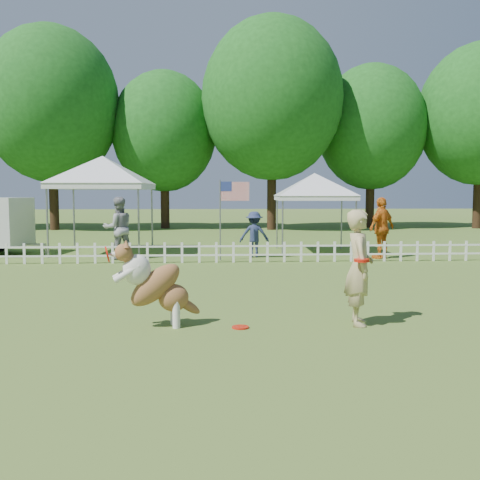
{
  "coord_description": "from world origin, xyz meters",
  "views": [
    {
      "loc": [
        -0.45,
        -8.52,
        2.03
      ],
      "look_at": [
        0.16,
        2.0,
        1.1
      ],
      "focal_mm": 40.0,
      "sensor_mm": 36.0,
      "label": 1
    }
  ],
  "objects_px": {
    "flag_pole": "(220,220)",
    "spectator_a": "(118,228)",
    "spectator_c": "(382,228)",
    "frisbee_on_turf": "(240,327)",
    "dog": "(157,285)",
    "handler": "(359,267)",
    "canopy_tent_left": "(104,206)",
    "spectator_b": "(254,234)",
    "canopy_tent_right": "(314,214)"
  },
  "relations": [
    {
      "from": "flag_pole",
      "to": "spectator_a",
      "type": "distance_m",
      "value": 3.16
    },
    {
      "from": "spectator_c",
      "to": "frisbee_on_turf",
      "type": "bearing_deg",
      "value": 24.02
    },
    {
      "from": "dog",
      "to": "spectator_c",
      "type": "relative_size",
      "value": 0.68
    },
    {
      "from": "handler",
      "to": "dog",
      "type": "relative_size",
      "value": 1.37
    },
    {
      "from": "flag_pole",
      "to": "spectator_c",
      "type": "bearing_deg",
      "value": 3.83
    },
    {
      "from": "canopy_tent_left",
      "to": "spectator_c",
      "type": "height_order",
      "value": "canopy_tent_left"
    },
    {
      "from": "frisbee_on_turf",
      "to": "spectator_b",
      "type": "bearing_deg",
      "value": 83.87
    },
    {
      "from": "spectator_a",
      "to": "spectator_b",
      "type": "bearing_deg",
      "value": 162.41
    },
    {
      "from": "frisbee_on_turf",
      "to": "spectator_c",
      "type": "relative_size",
      "value": 0.13
    },
    {
      "from": "dog",
      "to": "frisbee_on_turf",
      "type": "height_order",
      "value": "dog"
    },
    {
      "from": "handler",
      "to": "flag_pole",
      "type": "height_order",
      "value": "flag_pole"
    },
    {
      "from": "canopy_tent_left",
      "to": "spectator_c",
      "type": "xyz_separation_m",
      "value": [
        8.92,
        -2.16,
        -0.65
      ]
    },
    {
      "from": "canopy_tent_right",
      "to": "spectator_a",
      "type": "xyz_separation_m",
      "value": [
        -6.37,
        -1.61,
        -0.37
      ]
    },
    {
      "from": "flag_pole",
      "to": "canopy_tent_right",
      "type": "bearing_deg",
      "value": 34.06
    },
    {
      "from": "flag_pole",
      "to": "spectator_b",
      "type": "distance_m",
      "value": 1.46
    },
    {
      "from": "frisbee_on_turf",
      "to": "canopy_tent_left",
      "type": "bearing_deg",
      "value": 111.07
    },
    {
      "from": "frisbee_on_turf",
      "to": "canopy_tent_right",
      "type": "xyz_separation_m",
      "value": [
        3.12,
        10.22,
        1.31
      ]
    },
    {
      "from": "frisbee_on_turf",
      "to": "canopy_tent_left",
      "type": "relative_size",
      "value": 0.08
    },
    {
      "from": "handler",
      "to": "canopy_tent_right",
      "type": "height_order",
      "value": "canopy_tent_right"
    },
    {
      "from": "frisbee_on_turf",
      "to": "handler",
      "type": "bearing_deg",
      "value": 3.65
    },
    {
      "from": "spectator_b",
      "to": "spectator_a",
      "type": "bearing_deg",
      "value": 9.2
    },
    {
      "from": "canopy_tent_left",
      "to": "canopy_tent_right",
      "type": "relative_size",
      "value": 1.21
    },
    {
      "from": "spectator_b",
      "to": "handler",
      "type": "bearing_deg",
      "value": 100.33
    },
    {
      "from": "flag_pole",
      "to": "spectator_a",
      "type": "xyz_separation_m",
      "value": [
        -3.11,
        0.5,
        -0.25
      ]
    },
    {
      "from": "dog",
      "to": "frisbee_on_turf",
      "type": "bearing_deg",
      "value": -17.37
    },
    {
      "from": "spectator_b",
      "to": "spectator_c",
      "type": "relative_size",
      "value": 0.76
    },
    {
      "from": "canopy_tent_left",
      "to": "frisbee_on_turf",
      "type": "bearing_deg",
      "value": -66.63
    },
    {
      "from": "spectator_a",
      "to": "frisbee_on_turf",
      "type": "bearing_deg",
      "value": 88.55
    },
    {
      "from": "handler",
      "to": "spectator_a",
      "type": "bearing_deg",
      "value": 38.54
    },
    {
      "from": "handler",
      "to": "frisbee_on_turf",
      "type": "relative_size",
      "value": 6.94
    },
    {
      "from": "handler",
      "to": "flag_pole",
      "type": "bearing_deg",
      "value": 21.5
    },
    {
      "from": "canopy_tent_left",
      "to": "spectator_c",
      "type": "bearing_deg",
      "value": -11.31
    },
    {
      "from": "frisbee_on_turf",
      "to": "canopy_tent_left",
      "type": "height_order",
      "value": "canopy_tent_left"
    },
    {
      "from": "spectator_a",
      "to": "spectator_c",
      "type": "bearing_deg",
      "value": 156.07
    },
    {
      "from": "dog",
      "to": "canopy_tent_right",
      "type": "distance_m",
      "value": 11.04
    },
    {
      "from": "spectator_b",
      "to": "spectator_c",
      "type": "xyz_separation_m",
      "value": [
        3.92,
        -0.59,
        0.23
      ]
    },
    {
      "from": "dog",
      "to": "spectator_a",
      "type": "distance_m",
      "value": 8.73
    },
    {
      "from": "spectator_a",
      "to": "spectator_b",
      "type": "relative_size",
      "value": 1.32
    },
    {
      "from": "dog",
      "to": "spectator_a",
      "type": "relative_size",
      "value": 0.68
    },
    {
      "from": "dog",
      "to": "flag_pole",
      "type": "relative_size",
      "value": 0.54
    },
    {
      "from": "dog",
      "to": "spectator_c",
      "type": "height_order",
      "value": "spectator_c"
    },
    {
      "from": "canopy_tent_left",
      "to": "spectator_a",
      "type": "xyz_separation_m",
      "value": [
        0.8,
        -1.9,
        -0.65
      ]
    },
    {
      "from": "canopy_tent_right",
      "to": "dog",
      "type": "bearing_deg",
      "value": -110.5
    },
    {
      "from": "canopy_tent_right",
      "to": "flag_pole",
      "type": "height_order",
      "value": "canopy_tent_right"
    },
    {
      "from": "dog",
      "to": "spectator_a",
      "type": "xyz_separation_m",
      "value": [
        -1.99,
        8.5,
        0.3
      ]
    },
    {
      "from": "frisbee_on_turf",
      "to": "spectator_c",
      "type": "distance_m",
      "value": 9.71
    },
    {
      "from": "flag_pole",
      "to": "spectator_b",
      "type": "bearing_deg",
      "value": 38.32
    },
    {
      "from": "dog",
      "to": "canopy_tent_right",
      "type": "xyz_separation_m",
      "value": [
        4.38,
        10.11,
        0.67
      ]
    },
    {
      "from": "dog",
      "to": "spectator_b",
      "type": "relative_size",
      "value": 0.9
    },
    {
      "from": "flag_pole",
      "to": "canopy_tent_left",
      "type": "bearing_deg",
      "value": 149.51
    }
  ]
}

